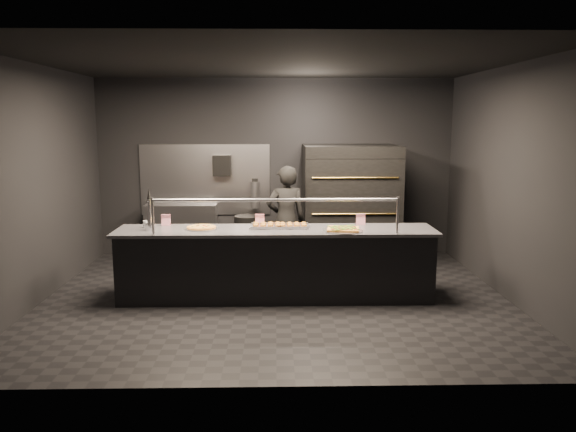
# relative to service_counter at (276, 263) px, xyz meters

# --- Properties ---
(room) EXTENTS (6.04, 6.00, 3.00)m
(room) POSITION_rel_service_counter_xyz_m (-0.02, 0.05, 1.03)
(room) COLOR black
(room) RESTS_ON ground
(service_counter) EXTENTS (4.10, 0.78, 1.37)m
(service_counter) POSITION_rel_service_counter_xyz_m (0.00, 0.00, 0.00)
(service_counter) COLOR black
(service_counter) RESTS_ON ground
(pizza_oven) EXTENTS (1.50, 1.23, 1.91)m
(pizza_oven) POSITION_rel_service_counter_xyz_m (1.20, 1.90, 0.50)
(pizza_oven) COLOR black
(pizza_oven) RESTS_ON ground
(prep_shelf) EXTENTS (1.20, 0.35, 0.90)m
(prep_shelf) POSITION_rel_service_counter_xyz_m (-1.60, 2.32, -0.01)
(prep_shelf) COLOR #99999E
(prep_shelf) RESTS_ON ground
(towel_dispenser) EXTENTS (0.30, 0.20, 0.35)m
(towel_dispenser) POSITION_rel_service_counter_xyz_m (-0.90, 2.39, 1.09)
(towel_dispenser) COLOR black
(towel_dispenser) RESTS_ON room
(fire_extinguisher) EXTENTS (0.14, 0.14, 0.51)m
(fire_extinguisher) POSITION_rel_service_counter_xyz_m (-0.35, 2.40, 0.60)
(fire_extinguisher) COLOR #B2B2B7
(fire_extinguisher) RESTS_ON room
(beer_tap) EXTENTS (0.14, 0.20, 0.54)m
(beer_tap) POSITION_rel_service_counter_xyz_m (-1.60, -0.02, 0.61)
(beer_tap) COLOR silver
(beer_tap) RESTS_ON service_counter
(round_pizza) EXTENTS (0.43, 0.43, 0.03)m
(round_pizza) POSITION_rel_service_counter_xyz_m (-0.96, 0.04, 0.47)
(round_pizza) COLOR silver
(round_pizza) RESTS_ON service_counter
(slider_tray_a) EXTENTS (0.45, 0.36, 0.07)m
(slider_tray_a) POSITION_rel_service_counter_xyz_m (-0.12, 0.10, 0.48)
(slider_tray_a) COLOR silver
(slider_tray_a) RESTS_ON service_counter
(slider_tray_b) EXTENTS (0.46, 0.38, 0.06)m
(slider_tray_b) POSITION_rel_service_counter_xyz_m (0.23, 0.09, 0.48)
(slider_tray_b) COLOR silver
(slider_tray_b) RESTS_ON service_counter
(square_pizza) EXTENTS (0.50, 0.50, 0.05)m
(square_pizza) POSITION_rel_service_counter_xyz_m (0.85, -0.14, 0.47)
(square_pizza) COLOR silver
(square_pizza) RESTS_ON service_counter
(condiment_jar) EXTENTS (0.14, 0.06, 0.09)m
(condiment_jar) POSITION_rel_service_counter_xyz_m (-1.67, 0.14, 0.50)
(condiment_jar) COLOR silver
(condiment_jar) RESTS_ON service_counter
(tent_cards) EXTENTS (2.71, 0.04, 0.15)m
(tent_cards) POSITION_rel_service_counter_xyz_m (-0.18, 0.28, 0.53)
(tent_cards) COLOR white
(tent_cards) RESTS_ON service_counter
(trash_bin) EXTENTS (0.45, 0.45, 0.75)m
(trash_bin) POSITION_rel_service_counter_xyz_m (-0.46, 2.05, -0.09)
(trash_bin) COLOR black
(trash_bin) RESTS_ON ground
(worker) EXTENTS (0.66, 0.50, 1.64)m
(worker) POSITION_rel_service_counter_xyz_m (0.15, 1.23, 0.35)
(worker) COLOR black
(worker) RESTS_ON ground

